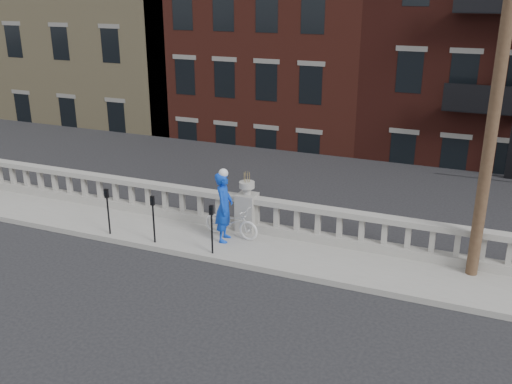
% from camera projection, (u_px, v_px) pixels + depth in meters
% --- Properties ---
extents(ground, '(120.00, 120.00, 0.00)m').
position_uv_depth(ground, '(180.00, 298.00, 13.26)').
color(ground, black).
rests_on(ground, ground).
extents(sidewalk, '(32.00, 2.20, 0.15)m').
position_uv_depth(sidewalk, '(234.00, 244.00, 15.84)').
color(sidewalk, gray).
rests_on(sidewalk, ground).
extents(balustrade, '(28.00, 0.34, 1.03)m').
position_uv_depth(balustrade, '(247.00, 214.00, 16.48)').
color(balustrade, gray).
rests_on(balustrade, sidewalk).
extents(planter_pedestal, '(0.55, 0.55, 1.76)m').
position_uv_depth(planter_pedestal, '(247.00, 208.00, 16.41)').
color(planter_pedestal, gray).
rests_on(planter_pedestal, sidewalk).
extents(lower_level, '(80.00, 44.00, 20.80)m').
position_uv_depth(lower_level, '(391.00, 66.00, 32.18)').
color(lower_level, '#605E59').
rests_on(lower_level, ground).
extents(utility_pole, '(1.60, 0.28, 10.00)m').
position_uv_depth(utility_pole, '(501.00, 64.00, 12.37)').
color(utility_pole, '#422D1E').
rests_on(utility_pole, sidewalk).
extents(parking_meter_b, '(0.10, 0.09, 1.36)m').
position_uv_depth(parking_meter_b, '(108.00, 206.00, 16.07)').
color(parking_meter_b, black).
rests_on(parking_meter_b, sidewalk).
extents(parking_meter_c, '(0.10, 0.09, 1.36)m').
position_uv_depth(parking_meter_c, '(153.00, 214.00, 15.52)').
color(parking_meter_c, black).
rests_on(parking_meter_c, sidewalk).
extents(parking_meter_d, '(0.10, 0.09, 1.36)m').
position_uv_depth(parking_meter_d, '(212.00, 224.00, 14.87)').
color(parking_meter_d, black).
rests_on(parking_meter_d, sidewalk).
extents(bicycle, '(1.73, 0.74, 0.89)m').
position_uv_depth(bicycle, '(231.00, 222.00, 16.05)').
color(bicycle, silver).
rests_on(bicycle, sidewalk).
extents(cyclist, '(0.61, 0.80, 1.98)m').
position_uv_depth(cyclist, '(224.00, 207.00, 15.62)').
color(cyclist, '#0C3ABD').
rests_on(cyclist, sidewalk).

